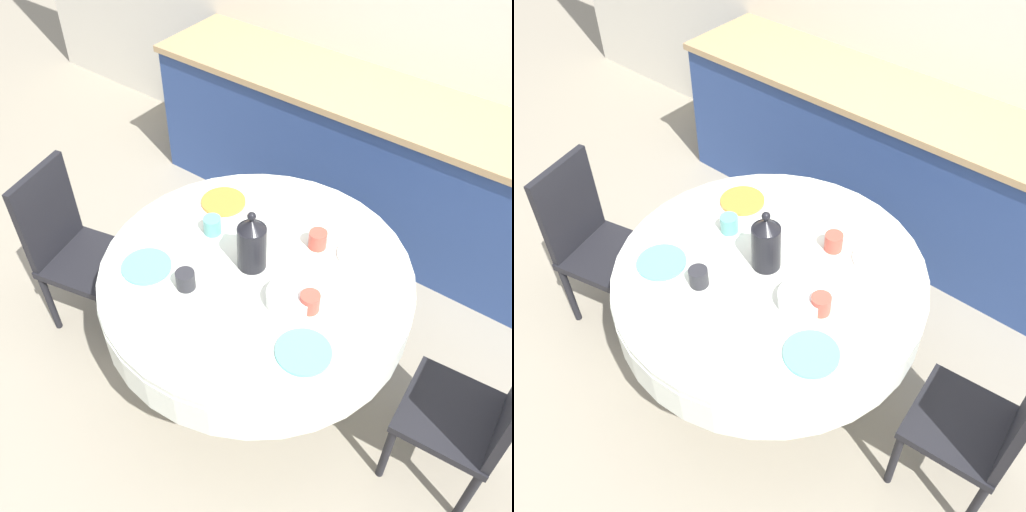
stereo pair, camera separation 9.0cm
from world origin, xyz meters
TOP-DOWN VIEW (x-y plane):
  - ground_plane at (0.00, 0.00)m, footprint 12.00×12.00m
  - wall_back at (0.00, 1.71)m, footprint 7.00×0.05m
  - kitchen_counter at (0.00, 1.37)m, footprint 3.24×0.64m
  - dining_table at (0.00, 0.00)m, footprint 1.37×1.37m
  - chair_left at (1.02, 0.09)m, footprint 0.43×0.43m
  - chair_right at (-1.00, -0.24)m, footprint 0.48×0.48m
  - plate_near_left at (-0.38, -0.28)m, footprint 0.22×0.22m
  - cup_near_left at (-0.17, -0.26)m, footprint 0.08×0.08m
  - plate_near_right at (0.41, -0.24)m, footprint 0.22×0.22m
  - cup_near_right at (0.30, -0.05)m, footprint 0.08×0.08m
  - plate_far_left at (-0.39, 0.26)m, footprint 0.22×0.22m
  - cup_far_left at (-0.30, 0.07)m, footprint 0.08×0.08m
  - plate_far_right at (0.32, 0.34)m, footprint 0.22×0.22m
  - cup_far_right at (0.13, 0.28)m, footprint 0.08×0.08m
  - coffee_carafe at (-0.03, 0.01)m, footprint 0.13×0.13m
  - fruit_bowl at (0.22, -0.06)m, footprint 0.20×0.20m

SIDE VIEW (x-z plane):
  - ground_plane at x=0.00m, z-range 0.00..0.00m
  - kitchen_counter at x=0.00m, z-range 0.00..0.92m
  - chair_left at x=1.02m, z-range 0.04..0.98m
  - chair_right at x=-1.00m, z-range 0.04..0.98m
  - dining_table at x=0.00m, z-range 0.26..1.02m
  - plate_near_left at x=-0.38m, z-range 0.76..0.78m
  - plate_near_right at x=0.41m, z-range 0.76..0.78m
  - plate_far_left at x=-0.39m, z-range 0.76..0.78m
  - plate_far_right at x=0.32m, z-range 0.76..0.78m
  - fruit_bowl at x=0.22m, z-range 0.76..0.82m
  - cup_near_left at x=-0.17m, z-range 0.76..0.85m
  - cup_near_right at x=0.30m, z-range 0.76..0.85m
  - cup_far_left at x=-0.30m, z-range 0.76..0.85m
  - cup_far_right at x=0.13m, z-range 0.76..0.85m
  - coffee_carafe at x=-0.03m, z-range 0.74..1.04m
  - wall_back at x=0.00m, z-range 0.00..2.60m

